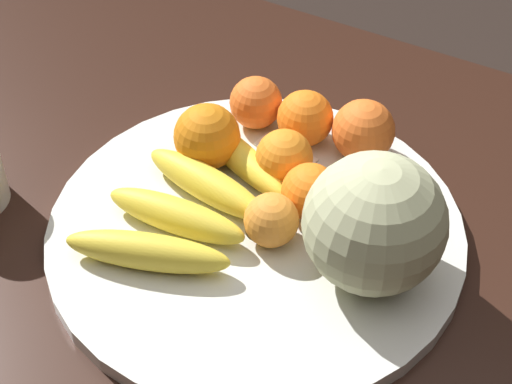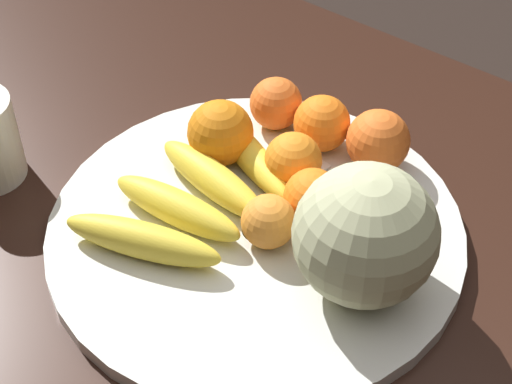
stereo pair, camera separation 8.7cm
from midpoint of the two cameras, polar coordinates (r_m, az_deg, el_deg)
kitchen_table at (r=0.97m, az=5.38°, el=-8.45°), size 1.65×0.85×0.73m
fruit_bowl at (r=0.91m, az=2.73°, el=-2.76°), size 0.44×0.44×0.02m
melon at (r=0.82m, az=10.52°, el=-2.84°), size 0.14×0.14×0.14m
banana_bunch at (r=0.91m, az=-1.32°, el=-0.46°), size 0.18×0.26×0.04m
orange_front_left at (r=0.90m, az=6.56°, el=-0.46°), size 0.06×0.06×0.06m
orange_front_right at (r=0.97m, az=10.71°, el=3.24°), size 0.07×0.07×0.07m
orange_mid_center at (r=0.96m, az=0.20°, el=3.86°), size 0.08×0.08×0.08m
orange_back_left at (r=1.01m, az=3.82°, el=5.81°), size 0.06×0.06×0.06m
orange_back_right at (r=0.94m, az=5.16°, el=1.96°), size 0.06×0.06×0.06m
orange_top_small at (r=0.99m, az=6.95°, el=4.46°), size 0.07×0.07×0.07m
orange_side_extra at (r=0.87m, az=3.70°, el=-2.12°), size 0.06×0.06×0.06m
produce_tag at (r=0.99m, az=5.45°, el=2.32°), size 0.08×0.04×0.00m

